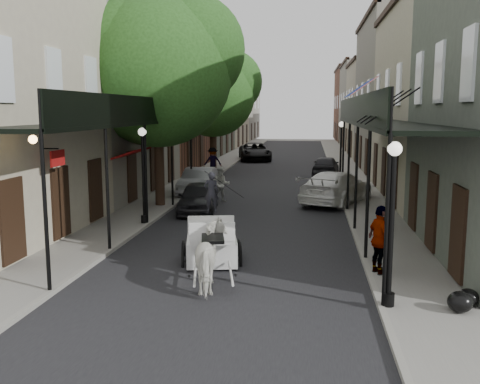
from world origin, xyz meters
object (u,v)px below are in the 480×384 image
(tree_far, at_px, (218,91))
(carriage, at_px, (211,224))
(lamppost_right_far, at_px, (341,152))
(car_left_far, at_px, (255,152))
(tree_near, at_px, (167,66))
(car_left_near, at_px, (198,197))
(car_left_mid, at_px, (199,181))
(pedestrian_sidewalk_right, at_px, (380,240))
(pedestrian_walking, at_px, (221,185))
(lamppost_right_near, at_px, (392,222))
(horse, at_px, (213,256))
(pedestrian_sidewalk_left, at_px, (213,161))
(lamppost_left, at_px, (143,174))
(car_right_far, at_px, (326,166))
(car_right_near, at_px, (336,187))

(tree_far, relative_size, carriage, 3.05)
(lamppost_right_far, height_order, car_left_far, lamppost_right_far)
(tree_near, relative_size, carriage, 3.41)
(car_left_near, bearing_deg, tree_near, 137.56)
(car_left_near, height_order, car_left_mid, car_left_mid)
(lamppost_right_far, height_order, carriage, lamppost_right_far)
(pedestrian_sidewalk_right, bearing_deg, pedestrian_walking, 6.09)
(lamppost_right_far, height_order, car_left_mid, lamppost_right_far)
(lamppost_right_near, xyz_separation_m, car_left_far, (-6.70, 35.85, -1.26))
(tree_far, height_order, pedestrian_walking, tree_far)
(horse, distance_m, pedestrian_sidewalk_left, 22.86)
(lamppost_left, xyz_separation_m, car_left_near, (1.50, 3.00, -1.38))
(pedestrian_sidewalk_left, height_order, car_left_near, pedestrian_sidewalk_left)
(tree_near, distance_m, lamppost_right_near, 15.39)
(horse, distance_m, carriage, 2.64)
(lamppost_left, bearing_deg, tree_near, 91.34)
(lamppost_left, distance_m, car_left_near, 3.63)
(pedestrian_walking, bearing_deg, horse, -94.78)
(carriage, xyz_separation_m, pedestrian_sidewalk_right, (4.82, -1.13, -0.04))
(lamppost_right_far, height_order, pedestrian_sidewalk_left, lamppost_right_far)
(pedestrian_sidewalk_right, relative_size, car_right_far, 0.45)
(tree_near, height_order, pedestrian_walking, tree_near)
(carriage, height_order, car_right_far, carriage)
(pedestrian_sidewalk_right, xyz_separation_m, car_left_far, (-6.80, 33.40, -0.26))
(tree_far, distance_m, horse, 26.00)
(car_left_far, height_order, car_right_far, car_left_far)
(pedestrian_sidewalk_left, bearing_deg, car_left_mid, 72.74)
(pedestrian_sidewalk_left, distance_m, car_right_far, 7.76)
(lamppost_right_far, distance_m, car_right_far, 5.20)
(lamppost_right_far, bearing_deg, car_left_near, -126.67)
(car_left_mid, distance_m, car_left_far, 19.87)
(tree_near, relative_size, tree_far, 1.12)
(car_left_mid, relative_size, car_right_far, 1.04)
(pedestrian_sidewalk_right, bearing_deg, lamppost_left, 33.67)
(pedestrian_sidewalk_right, height_order, car_left_mid, pedestrian_sidewalk_right)
(lamppost_right_far, distance_m, horse, 19.50)
(car_left_far, relative_size, car_right_near, 1.06)
(tree_far, distance_m, car_right_near, 15.24)
(pedestrian_sidewalk_left, bearing_deg, car_right_near, 107.96)
(car_right_near, bearing_deg, pedestrian_sidewalk_right, 116.14)
(lamppost_right_far, bearing_deg, pedestrian_walking, -134.56)
(tree_far, xyz_separation_m, car_right_far, (7.65, -1.21, -5.13))
(carriage, bearing_deg, car_left_near, 93.59)
(car_left_mid, distance_m, car_right_far, 11.38)
(horse, bearing_deg, tree_near, -81.23)
(car_right_far, bearing_deg, carriage, 85.30)
(car_left_mid, height_order, car_right_far, car_left_mid)
(lamppost_right_far, bearing_deg, car_right_near, -94.87)
(horse, bearing_deg, tree_far, -92.01)
(car_right_far, bearing_deg, lamppost_right_near, 97.55)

